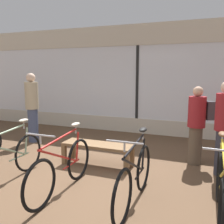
{
  "coord_description": "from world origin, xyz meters",
  "views": [
    {
      "loc": [
        2.03,
        -3.5,
        1.85
      ],
      "look_at": [
        0.0,
        1.64,
        0.95
      ],
      "focal_mm": 40.0,
      "sensor_mm": 36.0,
      "label": 1
    }
  ],
  "objects_px": {
    "bicycle_center": "(62,168)",
    "bicycle_far_right": "(221,189)",
    "bicycle_left": "(8,159)",
    "bicycle_right": "(135,177)",
    "display_bench": "(98,147)",
    "customer_by_window": "(197,123)",
    "customer_mid_floor": "(32,106)"
  },
  "relations": [
    {
      "from": "bicycle_center",
      "to": "bicycle_far_right",
      "type": "height_order",
      "value": "bicycle_far_right"
    },
    {
      "from": "bicycle_left",
      "to": "bicycle_right",
      "type": "bearing_deg",
      "value": 2.2
    },
    {
      "from": "bicycle_right",
      "to": "bicycle_far_right",
      "type": "distance_m",
      "value": 1.1
    },
    {
      "from": "bicycle_left",
      "to": "customer_mid_floor",
      "type": "relative_size",
      "value": 0.97
    },
    {
      "from": "display_bench",
      "to": "bicycle_center",
      "type": "bearing_deg",
      "value": -91.43
    },
    {
      "from": "bicycle_left",
      "to": "bicycle_center",
      "type": "bearing_deg",
      "value": 1.37
    },
    {
      "from": "bicycle_left",
      "to": "customer_mid_floor",
      "type": "height_order",
      "value": "customer_mid_floor"
    },
    {
      "from": "bicycle_far_right",
      "to": "display_bench",
      "type": "distance_m",
      "value": 2.47
    },
    {
      "from": "display_bench",
      "to": "customer_by_window",
      "type": "height_order",
      "value": "customer_by_window"
    },
    {
      "from": "bicycle_left",
      "to": "customer_by_window",
      "type": "height_order",
      "value": "customer_by_window"
    },
    {
      "from": "bicycle_center",
      "to": "bicycle_far_right",
      "type": "distance_m",
      "value": 2.24
    },
    {
      "from": "bicycle_right",
      "to": "customer_mid_floor",
      "type": "xyz_separation_m",
      "value": [
        -3.41,
        2.09,
        0.56
      ]
    },
    {
      "from": "bicycle_center",
      "to": "customer_by_window",
      "type": "height_order",
      "value": "customer_by_window"
    },
    {
      "from": "bicycle_right",
      "to": "display_bench",
      "type": "bearing_deg",
      "value": 133.69
    },
    {
      "from": "bicycle_center",
      "to": "bicycle_right",
      "type": "height_order",
      "value": "bicycle_right"
    },
    {
      "from": "bicycle_far_right",
      "to": "customer_by_window",
      "type": "height_order",
      "value": "customer_by_window"
    },
    {
      "from": "bicycle_left",
      "to": "bicycle_center",
      "type": "height_order",
      "value": "bicycle_center"
    },
    {
      "from": "display_bench",
      "to": "customer_mid_floor",
      "type": "height_order",
      "value": "customer_mid_floor"
    },
    {
      "from": "bicycle_left",
      "to": "customer_by_window",
      "type": "xyz_separation_m",
      "value": [
        2.89,
        2.05,
        0.44
      ]
    },
    {
      "from": "display_bench",
      "to": "customer_by_window",
      "type": "xyz_separation_m",
      "value": [
        1.81,
        0.81,
        0.48
      ]
    },
    {
      "from": "customer_mid_floor",
      "to": "bicycle_left",
      "type": "bearing_deg",
      "value": -60.58
    },
    {
      "from": "customer_by_window",
      "to": "customer_mid_floor",
      "type": "bearing_deg",
      "value": 178.31
    },
    {
      "from": "customer_by_window",
      "to": "display_bench",
      "type": "bearing_deg",
      "value": -155.99
    },
    {
      "from": "display_bench",
      "to": "bicycle_right",
      "type": "bearing_deg",
      "value": -46.31
    },
    {
      "from": "bicycle_left",
      "to": "bicycle_far_right",
      "type": "xyz_separation_m",
      "value": [
        3.29,
        0.13,
        0.01
      ]
    },
    {
      "from": "bicycle_left",
      "to": "bicycle_center",
      "type": "distance_m",
      "value": 1.05
    },
    {
      "from": "bicycle_left",
      "to": "customer_by_window",
      "type": "distance_m",
      "value": 3.57
    },
    {
      "from": "bicycle_right",
      "to": "display_bench",
      "type": "xyz_separation_m",
      "value": [
        -1.11,
        1.16,
        -0.04
      ]
    },
    {
      "from": "bicycle_right",
      "to": "customer_mid_floor",
      "type": "relative_size",
      "value": 0.95
    },
    {
      "from": "bicycle_far_right",
      "to": "customer_by_window",
      "type": "distance_m",
      "value": 2.01
    },
    {
      "from": "bicycle_right",
      "to": "customer_mid_floor",
      "type": "distance_m",
      "value": 4.04
    },
    {
      "from": "customer_by_window",
      "to": "customer_mid_floor",
      "type": "xyz_separation_m",
      "value": [
        -4.12,
        0.12,
        0.12
      ]
    }
  ]
}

